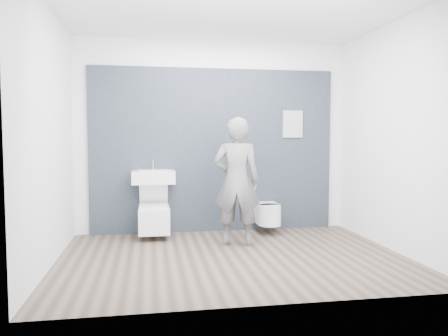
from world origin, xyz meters
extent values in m
plane|color=brown|center=(0.00, 0.00, 0.00)|extent=(4.00, 4.00, 0.00)
plane|color=white|center=(0.00, 1.50, 1.40)|extent=(4.00, 0.00, 4.00)
plane|color=white|center=(0.00, -1.50, 1.40)|extent=(4.00, 0.00, 4.00)
plane|color=white|center=(-2.00, 0.00, 1.40)|extent=(0.00, 3.00, 3.00)
plane|color=white|center=(2.00, 0.00, 1.40)|extent=(0.00, 3.00, 3.00)
plane|color=white|center=(0.00, 0.00, 2.80)|extent=(4.00, 4.00, 0.00)
cube|color=black|center=(0.00, 1.47, 0.00)|extent=(3.60, 0.06, 2.40)
cube|color=white|center=(-0.89, 1.22, 0.84)|extent=(0.59, 0.44, 0.18)
cube|color=silver|center=(-0.89, 1.20, 0.93)|extent=(0.41, 0.29, 0.03)
cylinder|color=silver|center=(-0.89, 1.38, 1.00)|extent=(0.02, 0.02, 0.15)
cylinder|color=silver|center=(-0.89, 1.33, 1.07)|extent=(0.02, 0.10, 0.02)
cylinder|color=silver|center=(-0.89, 1.42, 0.69)|extent=(0.04, 0.04, 0.12)
cube|color=white|center=(-0.89, 1.14, 0.26)|extent=(0.42, 0.60, 0.35)
cylinder|color=silver|center=(-0.89, 1.09, 0.42)|extent=(0.30, 0.30, 0.03)
cube|color=white|center=(-0.89, 1.09, 0.45)|extent=(0.39, 0.48, 0.02)
cube|color=white|center=(-0.89, 1.26, 0.64)|extent=(0.39, 0.28, 0.36)
cube|color=silver|center=(-0.89, 1.41, 0.13)|extent=(0.11, 0.06, 0.08)
cube|color=white|center=(0.74, 1.25, 0.27)|extent=(0.32, 0.37, 0.27)
cylinder|color=white|center=(0.74, 1.07, 0.27)|extent=(0.32, 0.32, 0.27)
cube|color=white|center=(0.74, 1.23, 0.42)|extent=(0.30, 0.36, 0.03)
cylinder|color=white|center=(0.74, 1.05, 0.42)|extent=(0.30, 0.30, 0.03)
cube|color=silver|center=(0.74, 1.41, 0.17)|extent=(0.09, 0.06, 0.08)
cube|color=white|center=(1.19, 1.43, 0.00)|extent=(0.30, 0.03, 0.40)
imported|color=slate|center=(0.16, 0.57, 0.82)|extent=(0.68, 0.53, 1.65)
camera|label=1|loc=(-0.94, -4.92, 1.39)|focal=35.00mm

